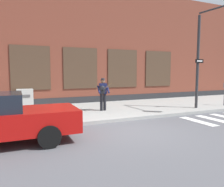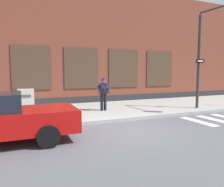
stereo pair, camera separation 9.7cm
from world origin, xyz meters
TOP-DOWN VIEW (x-y plane):
  - ground_plane at (0.00, 0.00)m, footprint 160.00×160.00m
  - sidewalk at (0.00, 4.18)m, footprint 28.00×5.36m
  - building_backdrop at (-0.00, 8.85)m, footprint 28.00×4.06m
  - busker at (0.27, 3.64)m, footprint 0.72×0.60m
  - traffic_light at (5.45, 1.37)m, footprint 0.60×2.70m
  - utility_box at (-3.40, 6.41)m, footprint 0.87×0.72m

SIDE VIEW (x-z plane):
  - ground_plane at x=0.00m, z-range 0.00..0.00m
  - sidewalk at x=0.00m, z-range 0.00..0.14m
  - utility_box at x=-3.40m, z-range 0.15..1.18m
  - busker at x=0.27m, z-range 0.27..1.96m
  - traffic_light at x=5.45m, z-range 1.13..6.39m
  - building_backdrop at x=0.00m, z-range -0.01..7.76m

